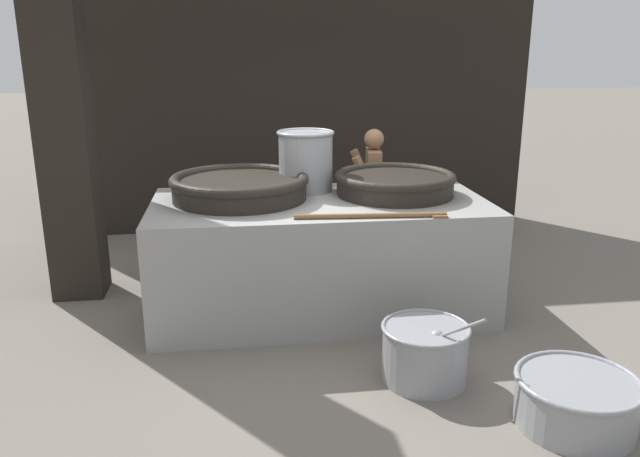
{
  "coord_description": "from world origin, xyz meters",
  "views": [
    {
      "loc": [
        -0.72,
        -5.32,
        2.33
      ],
      "look_at": [
        0.0,
        0.0,
        0.76
      ],
      "focal_mm": 35.0,
      "sensor_mm": 36.0,
      "label": 1
    }
  ],
  "objects_px": {
    "giant_wok_near": "(240,186)",
    "cook": "(372,193)",
    "stock_pot": "(306,160)",
    "prep_bowl_meat": "(576,399)",
    "giant_wok_far": "(395,183)",
    "prep_bowl_vegetables": "(425,350)"
  },
  "relations": [
    {
      "from": "stock_pot",
      "to": "cook",
      "type": "xyz_separation_m",
      "value": [
        0.79,
        0.64,
        -0.5
      ]
    },
    {
      "from": "stock_pot",
      "to": "prep_bowl_meat",
      "type": "xyz_separation_m",
      "value": [
        1.44,
        -2.52,
        -1.13
      ]
    },
    {
      "from": "stock_pot",
      "to": "prep_bowl_meat",
      "type": "height_order",
      "value": "stock_pot"
    },
    {
      "from": "giant_wok_near",
      "to": "giant_wok_far",
      "type": "relative_size",
      "value": 1.12
    },
    {
      "from": "prep_bowl_vegetables",
      "to": "prep_bowl_meat",
      "type": "bearing_deg",
      "value": -40.72
    },
    {
      "from": "giant_wok_near",
      "to": "cook",
      "type": "height_order",
      "value": "cook"
    },
    {
      "from": "giant_wok_near",
      "to": "stock_pot",
      "type": "bearing_deg",
      "value": 24.07
    },
    {
      "from": "giant_wok_near",
      "to": "giant_wok_far",
      "type": "distance_m",
      "value": 1.42
    },
    {
      "from": "cook",
      "to": "prep_bowl_meat",
      "type": "xyz_separation_m",
      "value": [
        0.65,
        -3.16,
        -0.63
      ]
    },
    {
      "from": "cook",
      "to": "giant_wok_far",
      "type": "bearing_deg",
      "value": 98.38
    },
    {
      "from": "giant_wok_near",
      "to": "prep_bowl_meat",
      "type": "relative_size",
      "value": 1.58
    },
    {
      "from": "giant_wok_far",
      "to": "prep_bowl_vegetables",
      "type": "bearing_deg",
      "value": -95.28
    },
    {
      "from": "prep_bowl_meat",
      "to": "prep_bowl_vegetables",
      "type": "bearing_deg",
      "value": 139.28
    },
    {
      "from": "giant_wok_near",
      "to": "stock_pot",
      "type": "xyz_separation_m",
      "value": [
        0.63,
        0.28,
        0.17
      ]
    },
    {
      "from": "giant_wok_far",
      "to": "stock_pot",
      "type": "height_order",
      "value": "stock_pot"
    },
    {
      "from": "stock_pot",
      "to": "prep_bowl_meat",
      "type": "bearing_deg",
      "value": -60.34
    },
    {
      "from": "prep_bowl_vegetables",
      "to": "prep_bowl_meat",
      "type": "distance_m",
      "value": 1.04
    },
    {
      "from": "giant_wok_near",
      "to": "stock_pot",
      "type": "relative_size",
      "value": 2.19
    },
    {
      "from": "stock_pot",
      "to": "prep_bowl_vegetables",
      "type": "xyz_separation_m",
      "value": [
        0.65,
        -1.84,
        -1.08
      ]
    },
    {
      "from": "cook",
      "to": "giant_wok_near",
      "type": "bearing_deg",
      "value": 41.25
    },
    {
      "from": "giant_wok_far",
      "to": "cook",
      "type": "relative_size",
      "value": 0.74
    },
    {
      "from": "prep_bowl_vegetables",
      "to": "prep_bowl_meat",
      "type": "relative_size",
      "value": 0.98
    }
  ]
}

